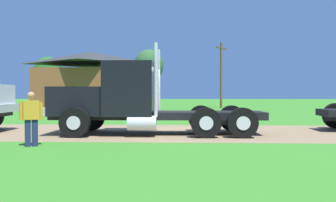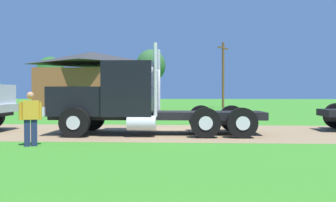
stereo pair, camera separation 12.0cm
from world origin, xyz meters
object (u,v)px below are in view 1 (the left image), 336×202
Objects in this scene: shed_building at (90,81)px; utility_pole_near at (221,73)px; visitor_walking_mid at (31,117)px; truck_foreground_white at (128,101)px.

utility_pole_near reaches higher than shed_building.
visitor_walking_mid is 0.22× the size of utility_pole_near.
visitor_walking_mid is 26.15m from shed_building.
utility_pole_near is at bearing 73.64° from visitor_walking_mid.
shed_building reaches higher than truck_foreground_white.
visitor_walking_mid is (-2.30, -3.28, -0.42)m from truck_foreground_white.
shed_building is at bearing 101.60° from visitor_walking_mid.
shed_building is at bearing 108.71° from truck_foreground_white.
utility_pole_near is (6.14, 25.48, 2.56)m from truck_foreground_white.
utility_pole_near is at bearing 13.22° from shed_building.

